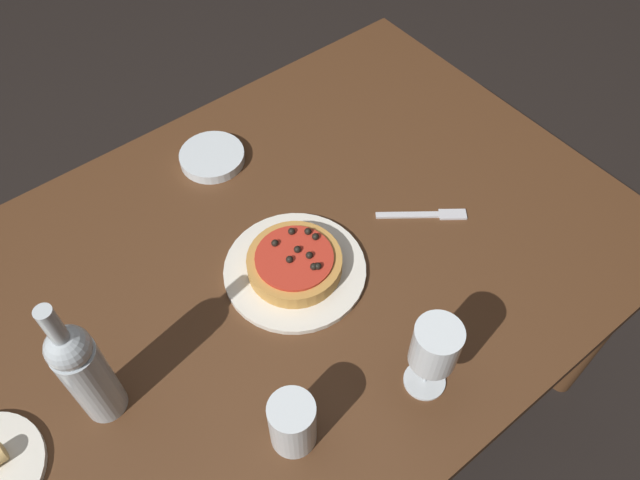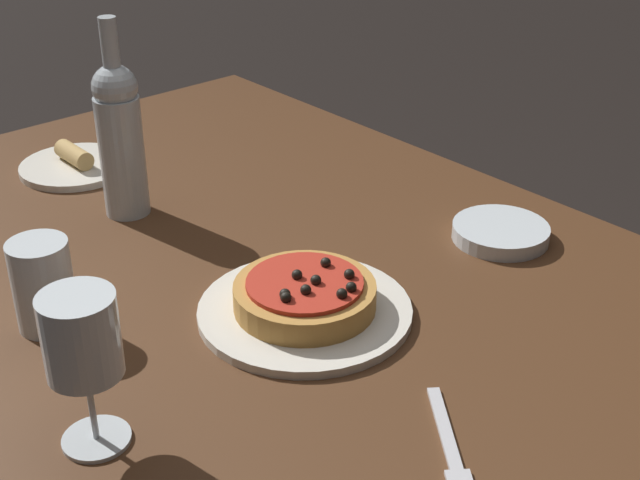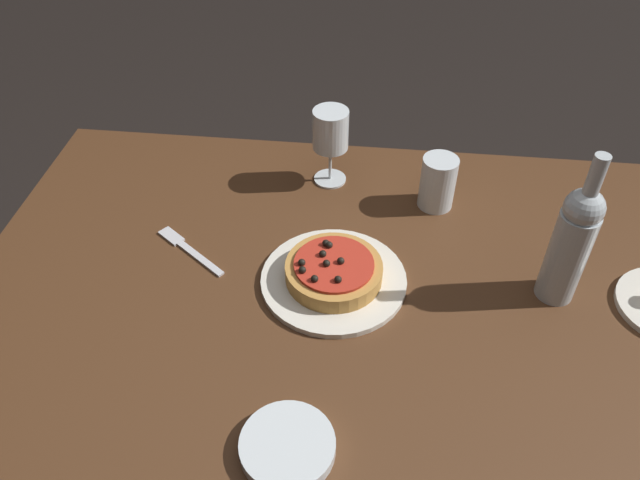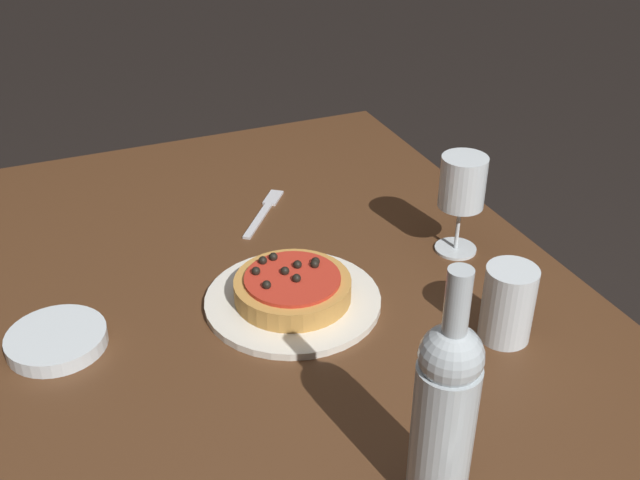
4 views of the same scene
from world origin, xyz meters
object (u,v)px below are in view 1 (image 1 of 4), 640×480
(pizza, at_px, (295,263))
(side_bowl, at_px, (212,157))
(wine_glass, at_px, (435,348))
(water_cup, at_px, (293,423))
(dining_table, at_px, (255,303))
(dinner_plate, at_px, (295,270))
(wine_bottle, at_px, (84,371))
(fork, at_px, (427,215))

(pizza, height_order, side_bowl, pizza)
(wine_glass, distance_m, water_cup, 0.25)
(pizza, xyz_separation_m, side_bowl, (0.03, 0.35, -0.02))
(dining_table, height_order, wine_glass, wine_glass)
(dining_table, height_order, pizza, pizza)
(dinner_plate, xyz_separation_m, side_bowl, (0.03, 0.35, 0.01))
(water_cup, distance_m, side_bowl, 0.66)
(wine_bottle, bearing_deg, pizza, 2.47)
(dining_table, distance_m, fork, 0.40)
(wine_bottle, distance_m, side_bowl, 0.59)
(dinner_plate, distance_m, water_cup, 0.33)
(dinner_plate, relative_size, pizza, 1.51)
(wine_bottle, relative_size, fork, 1.91)
(water_cup, bearing_deg, dining_table, 68.30)
(dinner_plate, height_order, water_cup, water_cup)
(dining_table, distance_m, dinner_plate, 0.12)
(dinner_plate, relative_size, water_cup, 2.34)
(wine_glass, height_order, side_bowl, wine_glass)
(pizza, xyz_separation_m, wine_glass, (0.04, -0.32, 0.10))
(wine_glass, bearing_deg, pizza, 96.89)
(dining_table, height_order, side_bowl, side_bowl)
(dinner_plate, bearing_deg, wine_bottle, -177.54)
(dining_table, bearing_deg, pizza, -19.40)
(dining_table, relative_size, side_bowl, 10.84)
(dinner_plate, bearing_deg, water_cup, -127.23)
(water_cup, height_order, side_bowl, water_cup)
(wine_bottle, height_order, side_bowl, wine_bottle)
(water_cup, xyz_separation_m, fork, (0.50, 0.20, -0.06))
(dinner_plate, height_order, pizza, pizza)
(pizza, height_order, water_cup, water_cup)
(wine_bottle, distance_m, water_cup, 0.33)
(dinner_plate, distance_m, fork, 0.31)
(fork, bearing_deg, wine_bottle, -145.98)
(water_cup, relative_size, fork, 0.73)
(pizza, relative_size, fork, 1.13)
(pizza, bearing_deg, water_cup, -127.28)
(pizza, distance_m, side_bowl, 0.36)
(wine_glass, height_order, wine_bottle, wine_bottle)
(wine_glass, height_order, fork, wine_glass)
(wine_bottle, bearing_deg, side_bowl, 39.77)
(dinner_plate, distance_m, side_bowl, 0.36)
(dinner_plate, distance_m, wine_glass, 0.35)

